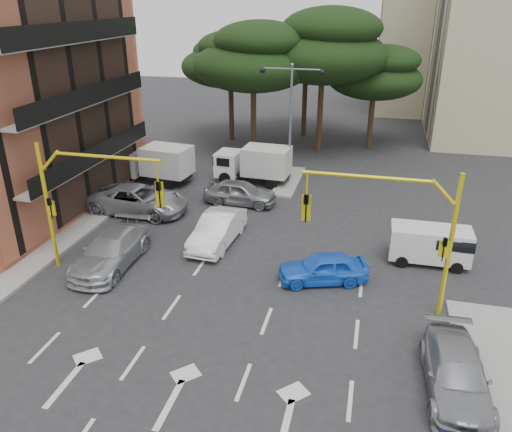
{
  "coord_description": "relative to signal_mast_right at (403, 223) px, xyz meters",
  "views": [
    {
      "loc": [
        5.46,
        -15.94,
        11.71
      ],
      "look_at": [
        0.03,
        6.34,
        1.6
      ],
      "focal_mm": 35.0,
      "sensor_mm": 36.0,
      "label": 1
    }
  ],
  "objects": [
    {
      "name": "car_silver_parked",
      "position": [
        1.9,
        -4.24,
        -3.2
      ],
      "size": [
        2.1,
        4.76,
        1.36
      ],
      "primitive_type": "imported",
      "rotation": [
        0.0,
        0.0,
        0.04
      ],
      "color": "gray",
      "rests_on": "ground"
    },
    {
      "name": "car_silver_wagon",
      "position": [
        -12.89,
        0.65,
        -3.1
      ],
      "size": [
        2.32,
        5.44,
        1.57
      ],
      "primitive_type": "imported",
      "rotation": [
        0.0,
        0.0,
        0.02
      ],
      "color": "#A6A9AE",
      "rests_on": "ground"
    },
    {
      "name": "median_strip",
      "position": [
        -6.8,
        14.01,
        -3.81
      ],
      "size": [
        1.4,
        6.0,
        0.15
      ],
      "primitive_type": "cube",
      "color": "gray",
      "rests_on": "ground"
    },
    {
      "name": "signal_mast_right",
      "position": [
        0.0,
        0.0,
        0.0
      ],
      "size": [
        5.79,
        0.37,
        6.0
      ],
      "color": "yellow",
      "rests_on": "ground"
    },
    {
      "name": "pine_back",
      "position": [
        -7.75,
        26.96,
        3.72
      ],
      "size": [
        9.15,
        9.15,
        10.23
      ],
      "color": "#382616",
      "rests_on": "ground"
    },
    {
      "name": "apartment_beige_far",
      "position": [
        6.15,
        42.01,
        4.47
      ],
      "size": [
        16.2,
        12.15,
        16.7
      ],
      "color": "beige",
      "rests_on": "ground"
    },
    {
      "name": "street_lamp_center",
      "position": [
        -6.8,
        14.01,
        1.54
      ],
      "size": [
        4.16,
        0.36,
        7.77
      ],
      "color": "slate",
      "rests_on": "median_strip"
    },
    {
      "name": "car_blue_compact",
      "position": [
        -3.03,
        1.53,
        -3.21
      ],
      "size": [
        4.25,
        2.75,
        1.34
      ],
      "primitive_type": "imported",
      "rotation": [
        0.0,
        0.0,
        -1.25
      ],
      "color": "blue",
      "rests_on": "ground"
    },
    {
      "name": "pine_left_near",
      "position": [
        -10.75,
        19.96,
        3.72
      ],
      "size": [
        9.15,
        9.15,
        10.23
      ],
      "color": "#382616",
      "rests_on": "ground"
    },
    {
      "name": "car_silver_cross_b",
      "position": [
        -9.02,
        9.45,
        -3.13
      ],
      "size": [
        4.49,
        1.93,
        1.51
      ],
      "primitive_type": "imported",
      "rotation": [
        0.0,
        0.0,
        1.54
      ],
      "color": "gray",
      "rests_on": "ground"
    },
    {
      "name": "car_white_hatch",
      "position": [
        -8.73,
        4.01,
        -3.1
      ],
      "size": [
        1.96,
        4.83,
        1.56
      ],
      "primitive_type": "imported",
      "rotation": [
        0.0,
        0.0,
        -0.07
      ],
      "color": "white",
      "rests_on": "ground"
    },
    {
      "name": "car_silver_cross_a",
      "position": [
        -14.47,
        6.74,
        -3.07
      ],
      "size": [
        5.97,
        2.93,
        1.63
      ],
      "primitive_type": "imported",
      "rotation": [
        0.0,
        0.0,
        1.53
      ],
      "color": "#989A9F",
      "rests_on": "ground"
    },
    {
      "name": "ground",
      "position": [
        -6.8,
        -1.99,
        -3.88
      ],
      "size": [
        120.0,
        120.0,
        0.0
      ],
      "primitive_type": "plane",
      "color": "#28282B",
      "rests_on": "ground"
    },
    {
      "name": "pine_right",
      "position": [
        -1.75,
        23.96,
        2.33
      ],
      "size": [
        7.49,
        7.49,
        8.37
      ],
      "color": "#382616",
      "rests_on": "ground"
    },
    {
      "name": "pine_center",
      "position": [
        -5.75,
        21.96,
        4.41
      ],
      "size": [
        9.98,
        9.98,
        11.16
      ],
      "color": "#382616",
      "rests_on": "ground"
    },
    {
      "name": "van_white",
      "position": [
        1.67,
        4.47,
        -2.97
      ],
      "size": [
        3.68,
        1.68,
        1.84
      ],
      "primitive_type": null,
      "rotation": [
        0.0,
        0.0,
        -1.56
      ],
      "color": "silver",
      "rests_on": "ground"
    },
    {
      "name": "box_truck_a",
      "position": [
        -15.72,
        12.01,
        -2.6
      ],
      "size": [
        5.45,
        2.84,
        2.56
      ],
      "primitive_type": null,
      "rotation": [
        0.0,
        0.0,
        1.44
      ],
      "color": "silver",
      "rests_on": "ground"
    },
    {
      "name": "box_truck_b",
      "position": [
        -9.19,
        13.51,
        -2.63
      ],
      "size": [
        5.23,
        2.45,
        2.52
      ],
      "primitive_type": null,
      "rotation": [
        0.0,
        0.0,
        1.51
      ],
      "color": "white",
      "rests_on": "ground"
    },
    {
      "name": "signal_mast_left",
      "position": [
        -13.61,
        0.0,
        0.0
      ],
      "size": [
        5.79,
        0.37,
        6.0
      ],
      "color": "yellow",
      "rests_on": "ground"
    },
    {
      "name": "pine_left_far",
      "position": [
        -13.75,
        23.96,
        3.03
      ],
      "size": [
        8.32,
        8.32,
        9.3
      ],
      "color": "#382616",
      "rests_on": "ground"
    }
  ]
}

